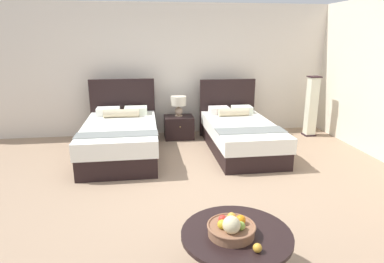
{
  "coord_description": "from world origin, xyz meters",
  "views": [
    {
      "loc": [
        -0.62,
        -4.17,
        2.04
      ],
      "look_at": [
        0.03,
        0.45,
        0.71
      ],
      "focal_mm": 31.08,
      "sensor_mm": 36.0,
      "label": 1
    }
  ],
  "objects_px": {
    "bed_near_corner": "(240,134)",
    "nightstand": "(179,127)",
    "bed_near_window": "(121,138)",
    "coffee_table": "(236,243)",
    "loose_apple": "(257,248)",
    "floor_lamp_corner": "(311,106)",
    "table_lamp": "(179,103)",
    "fruit_bowl": "(231,228)"
  },
  "relations": [
    {
      "from": "coffee_table",
      "to": "loose_apple",
      "type": "height_order",
      "value": "loose_apple"
    },
    {
      "from": "coffee_table",
      "to": "floor_lamp_corner",
      "type": "distance_m",
      "value": 4.92
    },
    {
      "from": "floor_lamp_corner",
      "to": "fruit_bowl",
      "type": "bearing_deg",
      "value": -124.22
    },
    {
      "from": "coffee_table",
      "to": "floor_lamp_corner",
      "type": "xyz_separation_m",
      "value": [
        2.74,
        4.08,
        0.28
      ]
    },
    {
      "from": "nightstand",
      "to": "table_lamp",
      "type": "distance_m",
      "value": 0.51
    },
    {
      "from": "bed_near_window",
      "to": "fruit_bowl",
      "type": "xyz_separation_m",
      "value": [
        1.13,
        -3.38,
        0.19
      ]
    },
    {
      "from": "bed_near_window",
      "to": "floor_lamp_corner",
      "type": "bearing_deg",
      "value": 10.48
    },
    {
      "from": "table_lamp",
      "to": "coffee_table",
      "type": "distance_m",
      "value": 4.31
    },
    {
      "from": "coffee_table",
      "to": "bed_near_window",
      "type": "bearing_deg",
      "value": 109.45
    },
    {
      "from": "nightstand",
      "to": "table_lamp",
      "type": "bearing_deg",
      "value": 90.0
    },
    {
      "from": "loose_apple",
      "to": "bed_near_window",
      "type": "bearing_deg",
      "value": 109.3
    },
    {
      "from": "bed_near_corner",
      "to": "coffee_table",
      "type": "relative_size",
      "value": 2.35
    },
    {
      "from": "bed_near_window",
      "to": "loose_apple",
      "type": "xyz_separation_m",
      "value": [
        1.27,
        -3.63,
        0.15
      ]
    },
    {
      "from": "table_lamp",
      "to": "floor_lamp_corner",
      "type": "distance_m",
      "value": 2.81
    },
    {
      "from": "bed_near_window",
      "to": "loose_apple",
      "type": "bearing_deg",
      "value": -70.7
    },
    {
      "from": "bed_near_corner",
      "to": "table_lamp",
      "type": "xyz_separation_m",
      "value": [
        -1.05,
        0.94,
        0.44
      ]
    },
    {
      "from": "floor_lamp_corner",
      "to": "nightstand",
      "type": "bearing_deg",
      "value": 175.95
    },
    {
      "from": "loose_apple",
      "to": "floor_lamp_corner",
      "type": "relative_size",
      "value": 0.06
    },
    {
      "from": "table_lamp",
      "to": "fruit_bowl",
      "type": "bearing_deg",
      "value": -89.99
    },
    {
      "from": "table_lamp",
      "to": "nightstand",
      "type": "bearing_deg",
      "value": -90.0
    },
    {
      "from": "bed_near_corner",
      "to": "nightstand",
      "type": "height_order",
      "value": "bed_near_corner"
    },
    {
      "from": "bed_near_corner",
      "to": "loose_apple",
      "type": "distance_m",
      "value": 3.75
    },
    {
      "from": "bed_near_window",
      "to": "nightstand",
      "type": "relative_size",
      "value": 3.66
    },
    {
      "from": "bed_near_window",
      "to": "fruit_bowl",
      "type": "bearing_deg",
      "value": -71.58
    },
    {
      "from": "bed_near_corner",
      "to": "loose_apple",
      "type": "height_order",
      "value": "bed_near_corner"
    },
    {
      "from": "table_lamp",
      "to": "fruit_bowl",
      "type": "distance_m",
      "value": 4.33
    },
    {
      "from": "coffee_table",
      "to": "fruit_bowl",
      "type": "relative_size",
      "value": 2.32
    },
    {
      "from": "table_lamp",
      "to": "coffee_table",
      "type": "relative_size",
      "value": 0.44
    },
    {
      "from": "floor_lamp_corner",
      "to": "coffee_table",
      "type": "bearing_deg",
      "value": -123.89
    },
    {
      "from": "loose_apple",
      "to": "floor_lamp_corner",
      "type": "bearing_deg",
      "value": 58.65
    },
    {
      "from": "bed_near_corner",
      "to": "nightstand",
      "type": "relative_size",
      "value": 3.73
    },
    {
      "from": "table_lamp",
      "to": "fruit_bowl",
      "type": "height_order",
      "value": "table_lamp"
    },
    {
      "from": "bed_near_corner",
      "to": "floor_lamp_corner",
      "type": "distance_m",
      "value": 1.92
    },
    {
      "from": "table_lamp",
      "to": "loose_apple",
      "type": "relative_size",
      "value": 5.81
    },
    {
      "from": "table_lamp",
      "to": "bed_near_corner",
      "type": "bearing_deg",
      "value": -41.9
    },
    {
      "from": "bed_near_window",
      "to": "table_lamp",
      "type": "distance_m",
      "value": 1.53
    },
    {
      "from": "coffee_table",
      "to": "fruit_bowl",
      "type": "height_order",
      "value": "fruit_bowl"
    },
    {
      "from": "coffee_table",
      "to": "fruit_bowl",
      "type": "distance_m",
      "value": 0.18
    },
    {
      "from": "coffee_table",
      "to": "loose_apple",
      "type": "xyz_separation_m",
      "value": [
        0.09,
        -0.28,
        0.13
      ]
    },
    {
      "from": "table_lamp",
      "to": "coffee_table",
      "type": "xyz_separation_m",
      "value": [
        0.06,
        -4.29,
        -0.39
      ]
    },
    {
      "from": "bed_near_corner",
      "to": "nightstand",
      "type": "xyz_separation_m",
      "value": [
        -1.05,
        0.92,
        -0.07
      ]
    },
    {
      "from": "bed_near_window",
      "to": "coffee_table",
      "type": "distance_m",
      "value": 3.55
    }
  ]
}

